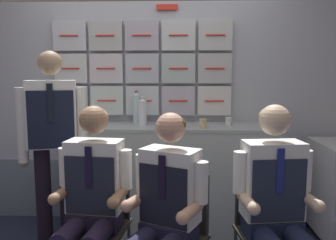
{
  "coord_description": "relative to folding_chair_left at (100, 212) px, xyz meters",
  "views": [
    {
      "loc": [
        0.31,
        -2.09,
        1.47
      ],
      "look_at": [
        0.21,
        0.55,
        1.12
      ],
      "focal_mm": 37.63,
      "sensor_mm": 36.0,
      "label": 1
    }
  ],
  "objects": [
    {
      "name": "folding_chair_right",
      "position": [
        1.13,
        -0.06,
        0.0
      ],
      "size": [
        0.45,
        0.45,
        0.84
      ],
      "color": "#2D2D33",
      "rests_on": "ground"
    },
    {
      "name": "galley_bulkhead",
      "position": [
        0.24,
        1.14,
        0.58
      ],
      "size": [
        4.2,
        0.14,
        2.15
      ],
      "color": "#ADB1BA",
      "rests_on": "ground"
    },
    {
      "name": "folding_chair_left",
      "position": [
        0.0,
        0.0,
        0.0
      ],
      "size": [
        0.44,
        0.44,
        0.84
      ],
      "color": "#2D2D33",
      "rests_on": "ground"
    },
    {
      "name": "crew_member_center",
      "position": [
        0.46,
        -0.32,
        0.16
      ],
      "size": [
        0.56,
        0.67,
        1.24
      ],
      "color": "black",
      "rests_on": "ground"
    },
    {
      "name": "crew_member_right",
      "position": [
        1.15,
        -0.22,
        0.19
      ],
      "size": [
        0.51,
        0.66,
        1.28
      ],
      "color": "black",
      "rests_on": "ground"
    },
    {
      "name": "paper_cup_blue",
      "position": [
        0.4,
        0.69,
        0.52
      ],
      "size": [
        0.07,
        0.07,
        0.07
      ],
      "color": "white",
      "rests_on": "galley_counter"
    },
    {
      "name": "crew_member_left",
      "position": [
        -0.02,
        -0.16,
        0.18
      ],
      "size": [
        0.5,
        0.64,
        1.26
      ],
      "color": "black",
      "rests_on": "ground"
    },
    {
      "name": "crew_member_standing",
      "position": [
        -0.43,
        0.33,
        0.45
      ],
      "size": [
        0.51,
        0.33,
        1.64
      ],
      "color": "black",
      "rests_on": "ground"
    },
    {
      "name": "paper_cup_tan",
      "position": [
        1.0,
        0.9,
        0.52
      ],
      "size": [
        0.06,
        0.06,
        0.07
      ],
      "color": "silver",
      "rests_on": "galley_counter"
    },
    {
      "name": "water_bottle_blue_cap",
      "position": [
        0.21,
        0.86,
        0.61
      ],
      "size": [
        0.08,
        0.08,
        0.26
      ],
      "color": "silver",
      "rests_on": "galley_counter"
    },
    {
      "name": "galley_counter",
      "position": [
        0.49,
        0.86,
        -0.02
      ],
      "size": [
        1.95,
        0.53,
        1.0
      ],
      "color": "#A6AEAF",
      "rests_on": "ground"
    },
    {
      "name": "coffee_cup_white",
      "position": [
        0.75,
        0.71,
        0.53
      ],
      "size": [
        0.07,
        0.07,
        0.08
      ],
      "color": "tan",
      "rests_on": "galley_counter"
    },
    {
      "name": "folding_chair_center",
      "position": [
        0.53,
        -0.17,
        0.0
      ],
      "size": [
        0.53,
        0.53,
        0.84
      ],
      "color": "#2D2D33",
      "rests_on": "ground"
    },
    {
      "name": "water_bottle_tall",
      "position": [
        0.13,
        1.0,
        0.63
      ],
      "size": [
        0.07,
        0.07,
        0.31
      ],
      "color": "silver",
      "rests_on": "galley_counter"
    },
    {
      "name": "coffee_cup_spare",
      "position": [
        -0.19,
        0.92,
        0.51
      ],
      "size": [
        0.08,
        0.08,
        0.06
      ],
      "color": "white",
      "rests_on": "galley_counter"
    }
  ]
}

